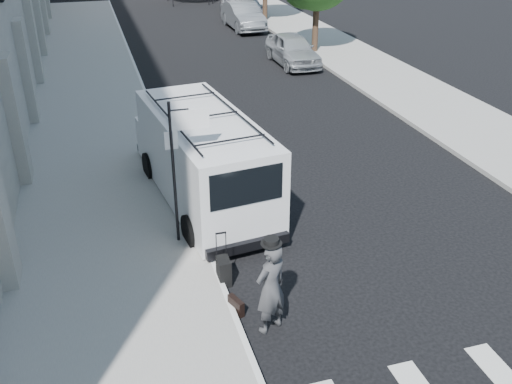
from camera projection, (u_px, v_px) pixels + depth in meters
ground at (329, 306)px, 11.86m from camera, size 120.00×120.00×0.00m
sidewalk_left at (91, 93)px, 24.37m from camera, size 4.50×48.00×0.15m
sidewalk_right at (338, 50)px, 31.09m from camera, size 4.00×56.00×0.15m
sign_pole at (182, 143)px, 12.77m from camera, size 1.03×0.07×3.50m
businessman at (271, 288)px, 10.79m from camera, size 0.85×0.74×1.97m
briefcase at (236, 305)px, 11.61m from camera, size 0.27×0.45×0.34m
suitcase at (224, 271)px, 12.43m from camera, size 0.27×0.43×1.18m
cargo_van at (202, 157)px, 15.47m from camera, size 2.96×6.87×2.49m
parked_car_a at (293, 49)px, 28.42m from camera, size 1.82×4.48×1.53m
parked_car_b at (243, 16)px, 36.00m from camera, size 1.82×4.99×1.63m
parked_car_c at (241, 2)px, 40.49m from camera, size 3.01×6.13×1.72m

